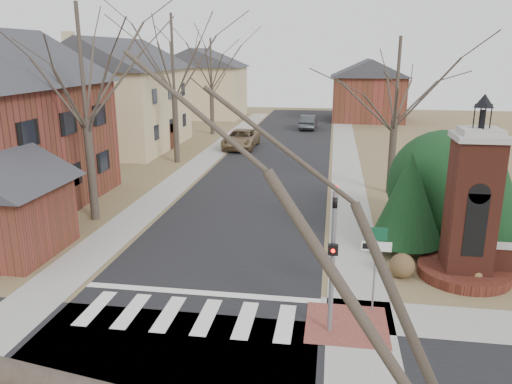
% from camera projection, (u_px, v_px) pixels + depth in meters
% --- Properties ---
extents(ground, '(120.00, 120.00, 0.00)m').
position_uv_depth(ground, '(180.00, 330.00, 14.48)').
color(ground, brown).
rests_on(ground, ground).
extents(main_street, '(8.00, 70.00, 0.01)m').
position_uv_depth(main_street, '(272.00, 165.00, 35.41)').
color(main_street, black).
rests_on(main_street, ground).
extents(crosswalk_zone, '(8.00, 2.20, 0.02)m').
position_uv_depth(crosswalk_zone, '(188.00, 315.00, 15.24)').
color(crosswalk_zone, silver).
rests_on(crosswalk_zone, ground).
extents(stop_bar, '(8.00, 0.35, 0.02)m').
position_uv_depth(stop_bar, '(200.00, 293.00, 16.67)').
color(stop_bar, silver).
rests_on(stop_bar, ground).
extents(sidewalk_right_main, '(2.00, 60.00, 0.02)m').
position_uv_depth(sidewalk_right_main, '(346.00, 168.00, 34.64)').
color(sidewalk_right_main, gray).
rests_on(sidewalk_right_main, ground).
extents(sidewalk_left, '(2.00, 60.00, 0.02)m').
position_uv_depth(sidewalk_left, '(201.00, 163.00, 36.17)').
color(sidewalk_left, gray).
rests_on(sidewalk_left, ground).
extents(curb_apron, '(2.40, 2.40, 0.02)m').
position_uv_depth(curb_apron, '(347.00, 325.00, 14.72)').
color(curb_apron, brown).
rests_on(curb_apron, ground).
extents(traffic_signal_pole, '(0.28, 0.41, 4.50)m').
position_uv_depth(traffic_signal_pole, '(333.00, 248.00, 13.69)').
color(traffic_signal_pole, slate).
rests_on(traffic_signal_pole, ground).
extents(sign_post, '(0.90, 0.07, 2.75)m').
position_uv_depth(sign_post, '(376.00, 253.00, 15.02)').
color(sign_post, slate).
rests_on(sign_post, ground).
extents(brick_gate_monument, '(3.20, 3.20, 6.47)m').
position_uv_depth(brick_gate_monument, '(470.00, 219.00, 17.32)').
color(brick_gate_monument, '#5A261A').
rests_on(brick_gate_monument, ground).
extents(house_stucco_left, '(9.80, 12.80, 9.28)m').
position_uv_depth(house_stucco_left, '(117.00, 92.00, 40.91)').
color(house_stucco_left, '#C9B386').
rests_on(house_stucco_left, ground).
extents(garage_left, '(4.80, 4.80, 4.29)m').
position_uv_depth(garage_left, '(1.00, 199.00, 19.40)').
color(garage_left, maroon).
rests_on(garage_left, ground).
extents(house_distant_left, '(10.80, 8.80, 8.53)m').
position_uv_depth(house_distant_left, '(201.00, 82.00, 60.75)').
color(house_distant_left, '#C9B386').
rests_on(house_distant_left, ground).
extents(house_distant_right, '(8.80, 8.80, 7.30)m').
position_uv_depth(house_distant_right, '(368.00, 88.00, 57.96)').
color(house_distant_right, maroon).
rests_on(house_distant_right, ground).
extents(evergreen_near, '(2.80, 2.80, 4.10)m').
position_uv_depth(evergreen_near, '(409.00, 197.00, 19.46)').
color(evergreen_near, '#473D33').
rests_on(evergreen_near, ground).
extents(evergreen_mid, '(3.40, 3.40, 4.70)m').
position_uv_depth(evergreen_mid, '(490.00, 186.00, 20.03)').
color(evergreen_mid, '#473D33').
rests_on(evergreen_mid, ground).
extents(evergreen_mass, '(4.80, 4.80, 4.80)m').
position_uv_depth(evergreen_mass, '(444.00, 181.00, 21.54)').
color(evergreen_mass, black).
rests_on(evergreen_mass, ground).
extents(bare_tree_0, '(8.05, 8.05, 11.15)m').
position_uv_depth(bare_tree_0, '(80.00, 54.00, 21.99)').
color(bare_tree_0, '#473D33').
rests_on(bare_tree_0, ground).
extents(bare_tree_1, '(8.40, 8.40, 11.64)m').
position_uv_depth(bare_tree_1, '(172.00, 48.00, 34.26)').
color(bare_tree_1, '#473D33').
rests_on(bare_tree_1, ground).
extents(bare_tree_2, '(7.35, 7.35, 10.19)m').
position_uv_depth(bare_tree_2, '(211.00, 60.00, 46.97)').
color(bare_tree_2, '#473D33').
rests_on(bare_tree_2, ground).
extents(bare_tree_3, '(7.00, 7.00, 9.70)m').
position_uv_depth(bare_tree_3, '(398.00, 73.00, 26.78)').
color(bare_tree_3, '#473D33').
rests_on(bare_tree_3, ground).
extents(pickup_truck, '(2.61, 5.51, 1.52)m').
position_uv_depth(pickup_truck, '(241.00, 139.00, 41.56)').
color(pickup_truck, brown).
rests_on(pickup_truck, ground).
extents(distant_car, '(1.74, 4.49, 1.46)m').
position_uv_depth(distant_car, '(308.00, 122.00, 51.80)').
color(distant_car, '#34383C').
rests_on(distant_car, ground).
extents(dry_shrub_left, '(0.89, 0.89, 0.89)m').
position_uv_depth(dry_shrub_left, '(402.00, 266.00, 17.73)').
color(dry_shrub_left, brown).
rests_on(dry_shrub_left, ground).
extents(dry_shrub_right, '(0.75, 0.75, 0.75)m').
position_uv_depth(dry_shrub_right, '(476.00, 272.00, 17.38)').
color(dry_shrub_right, olive).
rests_on(dry_shrub_right, ground).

